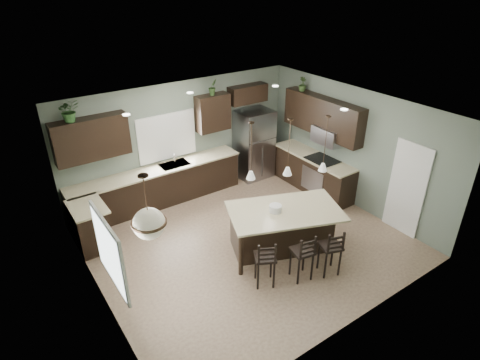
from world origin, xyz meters
name	(u,v)px	position (x,y,z in m)	size (l,w,h in m)	color
ground	(247,241)	(0.00, 0.00, 0.00)	(6.00, 6.00, 0.00)	#9E8466
pantry_door	(407,189)	(2.98, -1.55, 1.02)	(0.04, 0.82, 2.04)	white
window_back	(167,137)	(-0.40, 2.73, 1.55)	(1.35, 0.02, 1.00)	white
window_left	(108,253)	(-2.98, -0.80, 1.55)	(0.02, 1.10, 1.00)	white
left_return_cabs	(90,227)	(-2.70, 1.70, 0.45)	(0.60, 0.90, 0.90)	black
left_return_countertop	(87,207)	(-2.68, 1.70, 0.92)	(0.66, 0.96, 0.04)	beige
back_lower_cabs	(159,187)	(-0.85, 2.45, 0.45)	(4.20, 0.60, 0.90)	black
back_countertop	(157,170)	(-0.85, 2.43, 0.92)	(4.20, 0.66, 0.04)	beige
sink_inset	(174,164)	(-0.40, 2.43, 0.94)	(0.70, 0.45, 0.01)	gray
faucet	(175,159)	(-0.40, 2.40, 1.08)	(0.02, 0.02, 0.28)	silver
back_upper_left	(91,139)	(-2.15, 2.58, 1.95)	(1.55, 0.34, 0.90)	black
back_upper_right	(213,113)	(0.80, 2.58, 1.95)	(0.85, 0.34, 0.90)	black
fridge_header	(248,94)	(1.85, 2.58, 2.25)	(1.05, 0.34, 0.45)	black
right_lower_cabs	(313,173)	(2.70, 0.87, 0.45)	(0.60, 2.35, 0.90)	black
right_countertop	(314,157)	(2.68, 0.87, 0.92)	(0.66, 2.35, 0.04)	beige
cooktop	(322,160)	(2.68, 0.60, 0.94)	(0.58, 0.75, 0.02)	black
wall_oven_front	(312,181)	(2.40, 0.60, 0.45)	(0.01, 0.72, 0.60)	gray
right_upper_cabs	(322,116)	(2.83, 0.87, 1.95)	(0.34, 2.35, 0.90)	black
microwave	(328,136)	(2.78, 0.60, 1.55)	(0.40, 0.75, 0.40)	gray
refrigerator	(254,144)	(1.91, 2.36, 0.93)	(0.90, 0.74, 1.85)	gray
kitchen_island	(284,230)	(0.46, -0.63, 0.46)	(2.17, 1.24, 0.92)	black
serving_dish	(275,208)	(0.27, -0.55, 0.99)	(0.24, 0.24, 0.14)	silver
bar_stool_left	(265,262)	(-0.48, -1.21, 0.49)	(0.36, 0.36, 0.98)	black
bar_stool_center	(302,256)	(0.17, -1.47, 0.50)	(0.37, 0.37, 0.99)	black
bar_stool_right	(330,251)	(0.69, -1.65, 0.49)	(0.37, 0.37, 0.99)	black
pendant_left	(251,151)	(-0.20, -0.37, 2.25)	(0.17, 0.17, 1.10)	silver
pendant_center	(289,147)	(0.46, -0.63, 2.25)	(0.17, 0.17, 1.10)	silver
pendant_right	(325,144)	(1.11, -0.88, 2.25)	(0.17, 0.17, 1.10)	silver
chandelier	(147,207)	(-2.48, -1.17, 2.31)	(0.48, 0.48, 0.97)	beige
plant_back_left	(69,111)	(-2.48, 2.55, 2.63)	(0.41, 0.35, 0.45)	#264D21
plant_back_right	(213,87)	(0.80, 2.55, 2.59)	(0.21, 0.17, 0.38)	#304F22
plant_right_wall	(303,84)	(2.80, 1.60, 2.57)	(0.19, 0.19, 0.34)	#2F481F
room_shell	(248,169)	(0.00, 0.00, 1.70)	(6.00, 6.00, 6.00)	slate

